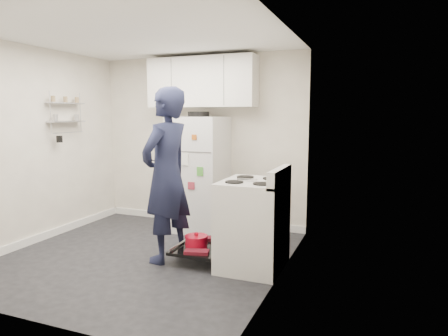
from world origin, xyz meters
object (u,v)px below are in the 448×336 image
at_px(electric_range, 252,225).
at_px(refrigerator, 199,173).
at_px(person, 166,175).
at_px(open_oven_door, 200,245).

bearing_deg(electric_range, refrigerator, 135.92).
bearing_deg(refrigerator, person, -82.01).
height_order(electric_range, open_oven_door, electric_range).
bearing_deg(person, open_oven_door, 114.73).
distance_m(open_oven_door, person, 0.88).
relative_size(open_oven_door, person, 0.36).
relative_size(open_oven_door, refrigerator, 0.42).
bearing_deg(refrigerator, electric_range, -44.08).
relative_size(refrigerator, person, 0.87).
distance_m(electric_range, person, 1.10).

